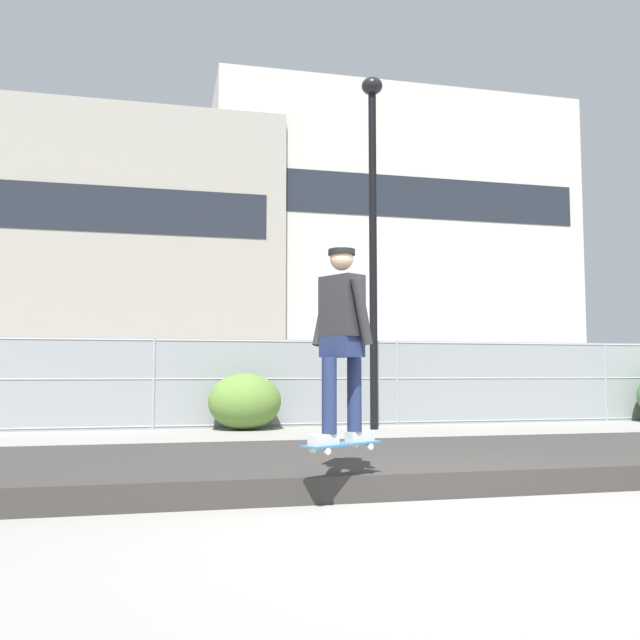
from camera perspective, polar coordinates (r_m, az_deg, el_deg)
The scene contains 12 objects.
ground_plane at distance 5.46m, azimuth 13.53°, elevation -16.56°, with size 120.00×120.00×0.00m, color gray.
gravel_berm at distance 7.82m, azimuth 4.87°, elevation -12.05°, with size 14.09×3.20×0.24m, color #33302D.
skateboard at distance 5.93m, azimuth 1.89°, elevation -10.54°, with size 0.79×0.57×0.07m.
skater at distance 5.91m, azimuth 1.87°, elevation -0.93°, with size 0.67×0.62×1.73m.
chain_fence at distance 14.29m, azimuth -3.39°, elevation -5.35°, with size 26.18×0.06×1.85m.
street_lamp at distance 14.14m, azimuth 4.51°, elevation 9.35°, with size 0.44×0.44×7.36m.
parked_car_near at distance 16.27m, azimuth -13.30°, elevation -5.46°, with size 4.48×2.10×1.66m.
parked_car_mid at distance 18.01m, azimuth 8.24°, elevation -5.43°, with size 4.44×2.02×1.66m.
parked_car_far at distance 21.17m, azimuth 24.58°, elevation -4.92°, with size 4.41×1.98×1.66m.
library_building at distance 45.02m, azimuth -22.56°, elevation 4.54°, with size 28.14×14.24×15.86m.
office_block at distance 46.60m, azimuth 5.04°, elevation 5.72°, with size 23.09×12.88×18.75m.
shrub_left at distance 13.66m, azimuth -6.42°, elevation -6.90°, with size 1.47×1.20×1.14m.
Camera 1 is at (-2.35, -4.79, 1.16)m, focal length 37.62 mm.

